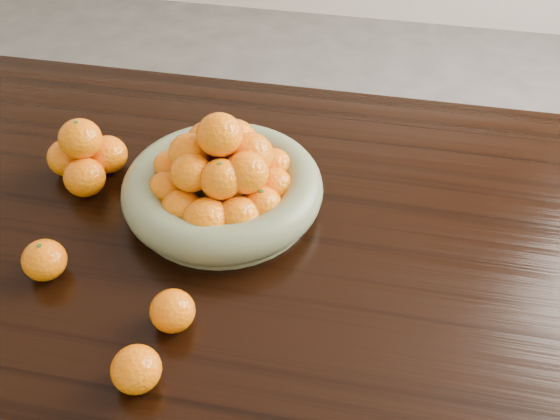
% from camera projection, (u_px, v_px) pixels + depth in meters
% --- Properties ---
extents(dining_table, '(2.00, 1.00, 0.75)m').
position_uv_depth(dining_table, '(268.00, 268.00, 1.17)').
color(dining_table, black).
rests_on(dining_table, ground).
extents(fruit_bowl, '(0.37, 0.37, 0.19)m').
position_uv_depth(fruit_bowl, '(222.00, 182.00, 1.13)').
color(fruit_bowl, '#717959').
rests_on(fruit_bowl, dining_table).
extents(orange_pyramid, '(0.15, 0.15, 0.13)m').
position_uv_depth(orange_pyramid, '(85.00, 157.00, 1.19)').
color(orange_pyramid, orange).
rests_on(orange_pyramid, dining_table).
extents(loose_orange_0, '(0.07, 0.07, 0.07)m').
position_uv_depth(loose_orange_0, '(44.00, 260.00, 1.02)').
color(loose_orange_0, orange).
rests_on(loose_orange_0, dining_table).
extents(loose_orange_1, '(0.07, 0.07, 0.07)m').
position_uv_depth(loose_orange_1, '(136.00, 369.00, 0.86)').
color(loose_orange_1, orange).
rests_on(loose_orange_1, dining_table).
extents(loose_orange_2, '(0.07, 0.07, 0.06)m').
position_uv_depth(loose_orange_2, '(173.00, 311.00, 0.94)').
color(loose_orange_2, orange).
rests_on(loose_orange_2, dining_table).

